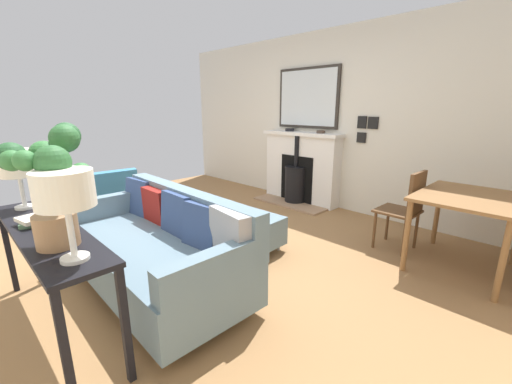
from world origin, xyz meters
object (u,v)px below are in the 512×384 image
at_px(mantel_bowl_far, 321,132).
at_px(fireplace, 300,171).
at_px(sofa, 159,247).
at_px(dining_table, 469,206).
at_px(ottoman, 244,228).
at_px(table_lamp_far_end, 65,192).
at_px(potted_plant, 50,176).
at_px(armchair_accent, 108,198).
at_px(table_lamp_near_end, 17,165).
at_px(dining_chair_near_fireplace, 407,205).
at_px(console_table, 48,242).
at_px(book_stack, 39,219).
at_px(mantel_bowl_near, 290,130).

bearing_deg(mantel_bowl_far, fireplace, -83.73).
relative_size(sofa, dining_table, 1.93).
bearing_deg(ottoman, dining_table, 123.45).
distance_m(table_lamp_far_end, potted_plant, 0.27).
distance_m(mantel_bowl_far, armchair_accent, 3.08).
height_order(mantel_bowl_far, ottoman, mantel_bowl_far).
xyz_separation_m(sofa, dining_table, (-2.20, 1.75, 0.27)).
height_order(table_lamp_near_end, table_lamp_far_end, table_lamp_far_end).
bearing_deg(dining_chair_near_fireplace, armchair_accent, -53.97).
height_order(console_table, dining_table, console_table).
bearing_deg(fireplace, dining_table, 74.27).
height_order(fireplace, console_table, fireplace).
xyz_separation_m(table_lamp_near_end, table_lamp_far_end, (-0.00, 1.23, 0.02)).
height_order(table_lamp_near_end, book_stack, table_lamp_near_end).
distance_m(console_table, dining_table, 3.45).
xyz_separation_m(fireplace, dining_table, (0.70, 2.48, 0.12)).
bearing_deg(mantel_bowl_far, dining_chair_near_fireplace, 65.30).
bearing_deg(mantel_bowl_far, potted_plant, 11.44).
relative_size(sofa, armchair_accent, 2.38).
bearing_deg(mantel_bowl_far, ottoman, 10.70).
xyz_separation_m(mantel_bowl_far, book_stack, (3.72, 0.24, -0.38)).
relative_size(table_lamp_far_end, book_stack, 1.83).
bearing_deg(dining_chair_near_fireplace, potted_plant, -16.03).
height_order(sofa, table_lamp_far_end, table_lamp_far_end).
bearing_deg(table_lamp_far_end, book_stack, -89.72).
relative_size(console_table, table_lamp_far_end, 3.49).
bearing_deg(potted_plant, ottoman, -167.78).
height_order(mantel_bowl_near, book_stack, mantel_bowl_near).
xyz_separation_m(mantel_bowl_near, dining_table, (0.73, 2.74, -0.52)).
relative_size(armchair_accent, potted_plant, 1.17).
distance_m(mantel_bowl_near, ottoman, 2.33).
bearing_deg(dining_table, ottoman, -56.55).
bearing_deg(ottoman, console_table, 1.12).
bearing_deg(console_table, sofa, 179.83).
height_order(fireplace, dining_table, fireplace).
bearing_deg(mantel_bowl_near, mantel_bowl_far, 90.00).
relative_size(fireplace, sofa, 0.73).
distance_m(console_table, dining_chair_near_fireplace, 3.21).
bearing_deg(sofa, table_lamp_far_end, 38.44).
distance_m(mantel_bowl_far, ottoman, 2.15).
relative_size(sofa, table_lamp_near_end, 4.15).
xyz_separation_m(mantel_bowl_near, ottoman, (1.91, 0.96, -0.92)).
xyz_separation_m(sofa, ottoman, (-1.02, -0.04, -0.12)).
distance_m(mantel_bowl_near, dining_chair_near_fireplace, 2.41).
xyz_separation_m(mantel_bowl_far, table_lamp_near_end, (3.71, -0.22, -0.07)).
bearing_deg(ottoman, table_lamp_far_end, 19.93).
xyz_separation_m(ottoman, table_lamp_far_end, (1.80, 0.65, 0.87)).
bearing_deg(armchair_accent, sofa, 83.33).
bearing_deg(table_lamp_far_end, console_table, -90.00).
xyz_separation_m(fireplace, table_lamp_near_end, (3.67, 0.11, 0.58)).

